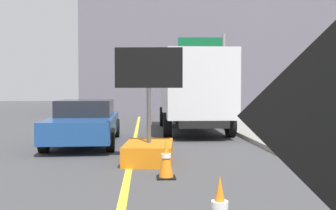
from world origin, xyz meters
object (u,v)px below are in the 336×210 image
(pickup_car, at_px, (85,122))
(traffic_cone_mid_lane, at_px, (166,159))
(box_truck, at_px, (193,90))
(arrow_board_trailer, at_px, (149,141))
(highway_guide_sign, at_px, (210,61))
(traffic_cone_near_sign, at_px, (220,210))

(pickup_car, height_order, traffic_cone_mid_lane, pickup_car)
(box_truck, height_order, traffic_cone_mid_lane, box_truck)
(arrow_board_trailer, bearing_deg, traffic_cone_mid_lane, -79.89)
(box_truck, bearing_deg, traffic_cone_mid_lane, -100.85)
(box_truck, relative_size, pickup_car, 1.37)
(arrow_board_trailer, distance_m, pickup_car, 3.74)
(pickup_car, relative_size, traffic_cone_mid_lane, 6.53)
(box_truck, relative_size, highway_guide_sign, 1.38)
(traffic_cone_near_sign, xyz_separation_m, traffic_cone_mid_lane, (-0.42, 3.14, 0.01))
(highway_guide_sign, xyz_separation_m, traffic_cone_mid_lane, (-3.48, -15.07, -3.04))
(traffic_cone_near_sign, bearing_deg, traffic_cone_mid_lane, 97.55)
(arrow_board_trailer, xyz_separation_m, traffic_cone_mid_lane, (0.31, -1.75, -0.10))
(box_truck, bearing_deg, arrow_board_trailer, -106.29)
(pickup_car, distance_m, traffic_cone_near_sign, 8.49)
(arrow_board_trailer, height_order, highway_guide_sign, highway_guide_sign)
(traffic_cone_near_sign, relative_size, traffic_cone_mid_lane, 0.98)
(arrow_board_trailer, height_order, box_truck, box_truck)
(arrow_board_trailer, distance_m, traffic_cone_mid_lane, 1.78)
(box_truck, height_order, pickup_car, box_truck)
(arrow_board_trailer, xyz_separation_m, traffic_cone_near_sign, (0.73, -4.88, -0.11))
(highway_guide_sign, height_order, traffic_cone_mid_lane, highway_guide_sign)
(arrow_board_trailer, bearing_deg, pickup_car, 121.98)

